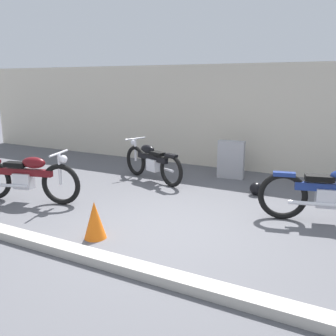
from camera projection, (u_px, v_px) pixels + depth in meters
The scene contains 9 objects.
ground_plane at pixel (164, 229), 5.63m from camera, with size 40.00×40.00×0.00m, color #56565B.
building_wall at pixel (249, 118), 9.11m from camera, with size 18.00×0.30×2.62m, color beige.
curb_strip at pixel (111, 262), 4.47m from camera, with size 18.00×0.24×0.12m, color #B7B2A8.
stone_marker at pixel (231, 160), 8.47m from camera, with size 0.60×0.20×0.88m, color #9E9EA3.
helmet at pixel (256, 189), 7.28m from camera, with size 0.26×0.26×0.26m, color black.
traffic_cone at pixel (95, 220), 5.24m from camera, with size 0.32×0.32×0.55m, color orange.
motorcycle_black at pixel (152, 162), 8.27m from camera, with size 1.90×0.93×0.90m.
motorcycle_blue at pixel (332, 194), 5.75m from camera, with size 2.19×0.80×1.00m.
motorcycle_maroon at pixel (27, 177), 6.79m from camera, with size 2.12×0.80×0.97m.
Camera 1 is at (2.53, -4.61, 2.21)m, focal length 39.29 mm.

